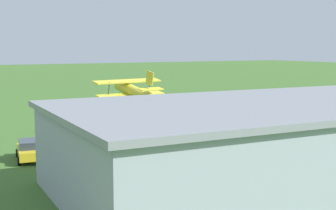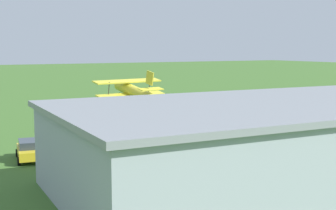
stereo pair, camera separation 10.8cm
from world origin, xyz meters
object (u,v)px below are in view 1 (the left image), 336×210
(biplane, at_px, (134,91))
(car_grey, at_px, (332,117))
(person_beside_truck, at_px, (68,138))
(hangar, at_px, (336,135))
(person_walking_on_apron, at_px, (288,114))
(car_yellow, at_px, (29,150))

(biplane, height_order, car_grey, biplane)
(car_grey, relative_size, person_beside_truck, 2.90)
(hangar, relative_size, person_walking_on_apron, 24.52)
(car_grey, xyz_separation_m, person_beside_truck, (30.76, -2.82, -0.04))
(car_yellow, bearing_deg, hangar, 140.52)
(car_grey, relative_size, person_walking_on_apron, 2.86)
(biplane, distance_m, person_walking_on_apron, 20.39)
(biplane, bearing_deg, hangar, 104.12)
(car_yellow, bearing_deg, biplane, -151.10)
(hangar, distance_m, person_walking_on_apron, 24.64)
(car_yellow, distance_m, person_beside_truck, 5.46)
(hangar, bearing_deg, person_walking_on_apron, -126.32)
(person_walking_on_apron, bearing_deg, car_yellow, 8.82)
(person_walking_on_apron, bearing_deg, biplane, -5.27)
(hangar, distance_m, person_beside_truck, 22.79)
(hangar, relative_size, person_beside_truck, 24.89)
(car_yellow, bearing_deg, person_beside_truck, -141.52)
(car_grey, bearing_deg, biplane, -15.60)
(person_walking_on_apron, bearing_deg, person_beside_truck, 3.32)
(person_beside_truck, relative_size, person_walking_on_apron, 0.98)
(car_grey, bearing_deg, car_yellow, 0.94)
(biplane, bearing_deg, person_walking_on_apron, 174.73)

